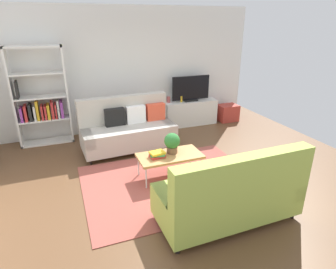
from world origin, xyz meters
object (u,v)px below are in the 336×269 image
(potted_plant, at_px, (172,142))
(vase_0, at_px, (168,100))
(bookshelf, at_px, (41,101))
(storage_trunk, at_px, (228,113))
(vase_1, at_px, (174,99))
(tv_console, at_px, (190,113))
(couch_beige, at_px, (128,129))
(coffee_table, at_px, (170,156))
(bottle_0, at_px, (181,99))
(table_book_0, at_px, (157,156))
(couch_green, at_px, (230,194))
(tv, at_px, (191,89))

(potted_plant, relative_size, vase_0, 2.49)
(bookshelf, distance_m, storage_trunk, 4.67)
(bookshelf, relative_size, vase_1, 15.60)
(tv_console, xyz_separation_m, bookshelf, (-3.51, 0.02, 0.64))
(bookshelf, distance_m, potted_plant, 3.15)
(tv_console, bearing_deg, vase_0, 175.07)
(couch_beige, relative_size, coffee_table, 1.77)
(potted_plant, xyz_separation_m, bottle_0, (1.16, 2.27, 0.10))
(vase_0, bearing_deg, coffee_table, -110.48)
(table_book_0, bearing_deg, bookshelf, 126.70)
(couch_green, height_order, bookshelf, bookshelf)
(couch_green, relative_size, vase_1, 14.20)
(storage_trunk, bearing_deg, table_book_0, -140.94)
(bookshelf, height_order, vase_0, bookshelf)
(couch_beige, distance_m, bottle_0, 1.88)
(coffee_table, xyz_separation_m, storage_trunk, (2.59, 2.28, -0.17))
(tv, xyz_separation_m, bookshelf, (-3.51, 0.04, 0.01))
(coffee_table, distance_m, vase_0, 2.61)
(couch_beige, height_order, bottle_0, couch_beige)
(tv_console, distance_m, tv, 0.63)
(tv_console, bearing_deg, table_book_0, -125.74)
(vase_0, relative_size, bottle_0, 0.97)
(potted_plant, bearing_deg, vase_0, 70.40)
(couch_beige, bearing_deg, table_book_0, 93.20)
(vase_1, bearing_deg, bookshelf, -179.44)
(potted_plant, relative_size, bottle_0, 2.43)
(couch_green, xyz_separation_m, bookshelf, (-2.31, 3.82, 0.52))
(tv_console, distance_m, potted_plant, 2.73)
(coffee_table, distance_m, potted_plant, 0.24)
(tv_console, relative_size, tv, 1.40)
(potted_plant, bearing_deg, coffee_table, -135.23)
(bookshelf, xyz_separation_m, potted_plant, (2.09, -2.33, -0.34))
(couch_green, height_order, bottle_0, couch_green)
(table_book_0, xyz_separation_m, vase_1, (1.29, 2.44, 0.27))
(vase_1, bearing_deg, bottle_0, -28.84)
(vase_1, bearing_deg, coffee_table, -113.58)
(storage_trunk, height_order, bottle_0, bottle_0)
(tv_console, bearing_deg, potted_plant, -121.57)
(potted_plant, bearing_deg, couch_green, -81.49)
(coffee_table, relative_size, tv_console, 0.79)
(vase_0, bearing_deg, vase_1, 0.00)
(tv_console, distance_m, table_book_0, 2.94)
(bookshelf, relative_size, vase_0, 14.48)
(tv, height_order, vase_1, tv)
(bookshelf, bearing_deg, couch_green, -58.82)
(couch_beige, height_order, coffee_table, couch_beige)
(couch_beige, distance_m, vase_1, 1.78)
(couch_green, xyz_separation_m, storage_trunk, (2.30, 3.70, -0.22))
(table_book_0, bearing_deg, tv, 54.03)
(tv_console, height_order, storage_trunk, tv_console)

